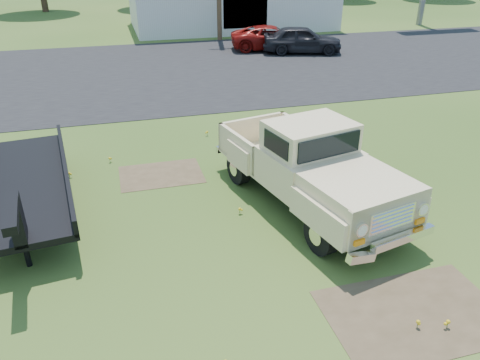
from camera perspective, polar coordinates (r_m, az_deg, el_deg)
The scene contains 8 objects.
ground at distance 10.24m, azimuth 4.05°, elevation -6.42°, with size 140.00×140.00×0.00m, color #284516.
asphalt_lot at distance 23.88m, azimuth -8.12°, elevation 13.16°, with size 90.00×14.00×0.02m, color black.
dirt_patch_a at distance 8.77m, azimuth 20.49°, elevation -15.07°, with size 3.00×2.00×0.01m, color #493B27.
dirt_patch_b at distance 12.86m, azimuth -9.59°, elevation 0.65°, with size 2.20×1.60×0.01m, color #493B27.
vintage_pickup_truck at distance 10.92m, azimuth 8.29°, elevation 1.85°, with size 2.23×5.74×2.08m, color #CAB487, non-canonical shape.
flatbed_trailer at distance 11.74m, azimuth -25.05°, elevation 0.14°, with size 2.01×6.04×1.65m, color black, non-canonical shape.
red_pickup at distance 28.33m, azimuth 3.96°, elevation 16.90°, with size 2.19×4.76×1.32m, color maroon.
dark_sedan at distance 27.46m, azimuth 7.58°, elevation 16.59°, with size 1.76×4.37×1.49m, color black.
Camera 1 is at (-2.96, -8.02, 5.64)m, focal length 35.00 mm.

